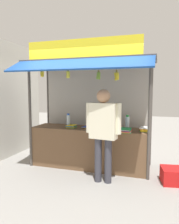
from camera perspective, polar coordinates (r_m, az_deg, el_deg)
The scene contains 17 objects.
ground_plane at distance 4.93m, azimuth 0.00°, elevation -14.24°, with size 20.00×20.00×0.00m, color gray.
stall_counter at distance 4.79m, azimuth 0.00°, elevation -9.36°, with size 2.53×0.67×0.87m, color brown.
stall_structure at distance 4.76m, azimuth 0.50°, elevation 4.96°, with size 2.73×1.57×2.66m.
water_bottle_right at distance 4.56m, azimuth 10.01°, elevation -2.82°, with size 0.09×0.09×0.31m.
water_bottle_rear_center at distance 4.88m, azimuth -5.63°, elevation -2.25°, with size 0.08×0.08×0.30m.
water_bottle_center at distance 4.79m, azimuth 3.34°, elevation -2.44°, with size 0.08×0.08×0.29m.
magazine_stack_mid_right at distance 4.67m, azimuth -0.33°, elevation -4.11°, with size 0.24×0.29×0.03m.
magazine_stack_left at distance 4.29m, azimuth 9.35°, elevation -4.80°, with size 0.28×0.31×0.07m.
magazine_stack_front_right at distance 4.73m, azimuth -4.81°, elevation -3.83°, with size 0.19×0.25×0.06m.
magazine_stack_far_left at distance 4.48m, azimuth 14.36°, elevation -4.44°, with size 0.20×0.32×0.08m.
banana_bunch_inner_right at distance 4.34m, azimuth -5.74°, elevation 9.90°, with size 0.10×0.10×0.25m.
banana_bunch_leftmost at distance 4.60m, azimuth -12.44°, elevation 9.88°, with size 0.09×0.09×0.22m.
banana_bunch_inner_left at distance 4.13m, azimuth 2.41°, elevation 9.65°, with size 0.10×0.10×0.29m.
banana_bunch_rightmost at distance 4.05m, azimuth 7.19°, elevation 9.50°, with size 0.11×0.11×0.31m.
vendor_person at distance 3.88m, azimuth 3.68°, elevation -3.99°, with size 0.65×0.27×1.71m.
plastic_crate at distance 4.34m, azimuth 21.27°, elevation -15.48°, with size 0.40×0.40×0.28m, color red.
neighbour_wall at distance 5.95m, azimuth -20.12°, elevation 3.11°, with size 0.20×2.40×2.89m, color beige.
Camera 1 is at (1.39, -4.41, 1.69)m, focal length 34.42 mm.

